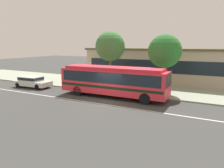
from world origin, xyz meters
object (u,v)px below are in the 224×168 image
(street_tree_mid_block, at_px, (165,51))
(street_tree_near_stop, at_px, (110,47))
(bus_stop_sign, at_px, (161,79))
(pedestrian_walking_along_curb, at_px, (142,83))
(pedestrian_waiting_near_sign, at_px, (170,86))
(pedestrian_standing_by_tree, at_px, (114,80))
(transit_bus, at_px, (113,80))
(sedan_behind_bus, at_px, (32,81))

(street_tree_mid_block, bearing_deg, street_tree_near_stop, 172.85)
(bus_stop_sign, height_order, street_tree_near_stop, street_tree_near_stop)
(pedestrian_walking_along_curb, distance_m, street_tree_mid_block, 3.91)
(pedestrian_waiting_near_sign, bearing_deg, street_tree_mid_block, 131.51)
(street_tree_near_stop, distance_m, street_tree_mid_block, 6.70)
(pedestrian_standing_by_tree, bearing_deg, bus_stop_sign, -12.97)
(pedestrian_waiting_near_sign, distance_m, pedestrian_standing_by_tree, 6.41)
(transit_bus, xyz_separation_m, pedestrian_standing_by_tree, (-1.54, 3.25, -0.66))
(transit_bus, distance_m, pedestrian_waiting_near_sign, 5.54)
(street_tree_mid_block, bearing_deg, pedestrian_walking_along_curb, -158.16)
(transit_bus, relative_size, street_tree_mid_block, 1.79)
(sedan_behind_bus, relative_size, street_tree_mid_block, 0.78)
(pedestrian_waiting_near_sign, bearing_deg, transit_bus, -151.63)
(transit_bus, relative_size, sedan_behind_bus, 2.28)
(bus_stop_sign, bearing_deg, pedestrian_standing_by_tree, 167.03)
(street_tree_near_stop, xyz_separation_m, street_tree_mid_block, (6.63, -0.83, -0.44))
(pedestrian_standing_by_tree, bearing_deg, street_tree_mid_block, 3.39)
(sedan_behind_bus, bearing_deg, bus_stop_sign, 8.36)
(transit_bus, distance_m, pedestrian_standing_by_tree, 3.66)
(pedestrian_walking_along_curb, relative_size, street_tree_mid_block, 0.29)
(sedan_behind_bus, bearing_deg, transit_bus, 1.31)
(pedestrian_walking_along_curb, height_order, street_tree_near_stop, street_tree_near_stop)
(transit_bus, distance_m, pedestrian_walking_along_curb, 3.44)
(bus_stop_sign, xyz_separation_m, street_tree_mid_block, (-0.14, 1.63, 2.60))
(transit_bus, bearing_deg, pedestrian_walking_along_curb, 54.67)
(transit_bus, bearing_deg, street_tree_near_stop, 120.98)
(pedestrian_walking_along_curb, distance_m, pedestrian_standing_by_tree, 3.54)
(street_tree_near_stop, height_order, street_tree_mid_block, street_tree_near_stop)
(pedestrian_walking_along_curb, relative_size, pedestrian_standing_by_tree, 1.06)
(pedestrian_waiting_near_sign, relative_size, pedestrian_standing_by_tree, 1.00)
(transit_bus, height_order, pedestrian_standing_by_tree, transit_bus)
(bus_stop_sign, xyz_separation_m, street_tree_near_stop, (-6.78, 2.46, 3.04))
(pedestrian_walking_along_curb, bearing_deg, street_tree_near_stop, 160.38)
(pedestrian_standing_by_tree, height_order, street_tree_near_stop, street_tree_near_stop)
(pedestrian_waiting_near_sign, relative_size, bus_stop_sign, 0.62)
(pedestrian_standing_by_tree, xyz_separation_m, bus_stop_sign, (5.67, -1.31, 0.71))
(sedan_behind_bus, xyz_separation_m, bus_stop_sign, (14.90, 2.19, 1.04))
(pedestrian_walking_along_curb, bearing_deg, street_tree_mid_block, 21.84)
(pedestrian_walking_along_curb, xyz_separation_m, bus_stop_sign, (2.17, -0.82, 0.65))
(bus_stop_sign, bearing_deg, pedestrian_waiting_near_sign, 43.33)
(transit_bus, xyz_separation_m, bus_stop_sign, (4.13, 1.94, 0.05))
(pedestrian_waiting_near_sign, relative_size, street_tree_near_stop, 0.25)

